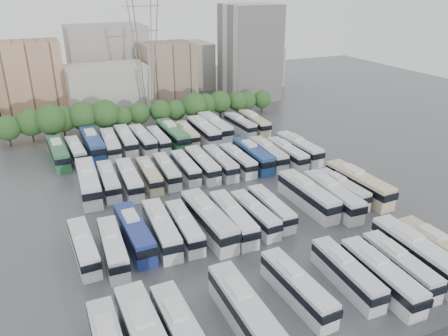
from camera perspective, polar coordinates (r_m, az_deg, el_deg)
name	(u,v)px	position (r m, az deg, el deg)	size (l,w,h in m)	color
ground	(223,206)	(67.56, -0.07, -5.00)	(220.00, 220.00, 0.00)	#424447
tree_line	(135,112)	(102.35, -11.60, 7.18)	(64.88, 7.65, 8.23)	black
city_buildings	(94,74)	(129.52, -16.59, 11.70)	(102.00, 35.00, 20.00)	#9E998E
apartment_tower	(250,53)	(127.87, 3.38, 14.80)	(14.00, 14.00, 26.00)	silver
electricity_pylon	(145,42)	(108.33, -10.32, 15.93)	(9.00, 6.91, 33.83)	slate
bus_r0_s2	(182,334)	(43.61, -5.48, -20.73)	(2.93, 12.26, 3.83)	silver
bus_r0_s4	(245,311)	(45.55, 2.75, -18.16)	(2.81, 12.82, 4.02)	silver
bus_r0_s6	(297,287)	(49.29, 9.55, -15.07)	(2.98, 11.56, 3.60)	silver
bus_r0_s8	(347,273)	(52.50, 15.74, -13.04)	(2.94, 11.36, 3.53)	silver
bus_r0_s9	(381,275)	(53.10, 19.83, -13.04)	(3.06, 12.04, 3.75)	silver
bus_r0_s10	(400,265)	(55.71, 21.98, -11.67)	(2.94, 11.29, 3.51)	silver
bus_r0_s11	(416,252)	(58.24, 23.79, -10.03)	(3.22, 13.12, 4.09)	silver
bus_r0_s12	(440,251)	(59.96, 26.42, -9.65)	(2.70, 12.35, 3.88)	#C5B287
bus_r1_s0	(84,247)	(57.70, -17.84, -9.76)	(2.71, 10.99, 3.43)	white
bus_r1_s1	(113,247)	(56.55, -14.30, -9.97)	(2.96, 11.34, 3.53)	silver
bus_r1_s2	(134,232)	(58.60, -11.63, -8.23)	(2.98, 12.33, 3.85)	navy
bus_r1_s3	(161,228)	(58.86, -8.20, -7.82)	(3.17, 12.28, 3.82)	silver
bus_r1_s4	(184,227)	(59.26, -5.18, -7.62)	(2.84, 11.14, 3.47)	silver
bus_r1_s5	(209,220)	(59.90, -2.03, -6.75)	(3.42, 13.55, 4.22)	silver
bus_r1_s6	(233,218)	(60.69, 1.14, -6.53)	(3.02, 12.21, 3.81)	silver
bus_r1_s7	(255,214)	(62.17, 4.01, -5.99)	(2.80, 11.04, 3.44)	silver
bus_r1_s8	(271,208)	(64.04, 6.16, -5.17)	(2.49, 10.81, 3.38)	silver
bus_r1_s10	(308,195)	(67.78, 10.88, -3.45)	(2.98, 13.04, 4.08)	silver
bus_r1_s11	(332,195)	(68.47, 13.94, -3.47)	(3.37, 13.00, 4.05)	silver
bus_r1_s12	(342,189)	(71.62, 15.13, -2.62)	(2.66, 11.07, 3.46)	silver
bus_r1_s13	(359,184)	(73.26, 17.18, -1.95)	(3.49, 13.51, 4.20)	beige
bus_r2_s1	(88,182)	(73.89, -17.31, -1.71)	(3.61, 13.80, 4.29)	silver
bus_r2_s2	(109,180)	(74.28, -14.84, -1.56)	(2.93, 11.52, 3.59)	silver
bus_r2_s3	(129,179)	(73.85, -12.27, -1.38)	(3.02, 12.03, 3.75)	silver
bus_r2_s4	(149,175)	(75.18, -9.75, -0.85)	(2.67, 10.93, 3.41)	#C9B98A
bus_r2_s5	(167,170)	(76.29, -7.49, -0.31)	(2.89, 11.18, 3.48)	silver
bus_r2_s6	(185,167)	(77.43, -5.06, 0.14)	(2.56, 10.87, 3.40)	silver
bus_r2_s7	(202,164)	(77.96, -2.85, 0.52)	(2.79, 12.01, 3.76)	silver
bus_r2_s8	(220,162)	(78.76, -0.52, 0.75)	(2.66, 11.62, 3.64)	silver
bus_r2_s9	(238,160)	(79.96, 1.79, 1.06)	(2.63, 11.34, 3.55)	silver
bus_r2_s10	(253,155)	(81.67, 3.76, 1.68)	(3.01, 12.81, 4.01)	navy
bus_r2_s11	(268,153)	(83.19, 5.77, 1.94)	(3.16, 12.12, 3.77)	silver
bus_r2_s12	(287,153)	(83.73, 8.23, 1.92)	(2.58, 11.69, 3.67)	silver
bus_r2_s13	(299,148)	(86.34, 9.76, 2.60)	(3.09, 12.70, 3.96)	silver
bus_r3_s0	(58,153)	(88.39, -20.81, 1.87)	(3.33, 12.84, 3.99)	#2B653D
bus_r3_s1	(76,151)	(88.99, -18.77, 2.14)	(2.93, 11.23, 3.49)	silver
bus_r3_s2	(93,144)	(90.73, -16.79, 3.06)	(3.29, 13.74, 4.29)	navy
bus_r3_s3	(110,144)	(90.31, -14.62, 3.07)	(3.25, 12.34, 3.84)	silver
bus_r3_s4	(126,140)	(91.78, -12.68, 3.60)	(3.04, 12.45, 3.88)	silver
bus_r3_s5	(143,139)	(91.40, -10.58, 3.69)	(3.10, 12.38, 3.86)	silver
bus_r3_s6	(158,139)	(91.72, -8.56, 3.75)	(2.39, 10.81, 3.39)	silver
bus_r3_s7	(173,135)	(92.73, -6.70, 4.36)	(3.44, 13.71, 4.27)	#317240
bus_r3_s8	(187,134)	(94.16, -4.81, 4.47)	(2.94, 11.07, 3.44)	beige
bus_r3_s9	(204,131)	(94.74, -2.68, 4.89)	(3.01, 13.36, 4.18)	silver
bus_r3_s10	(215,127)	(97.21, -1.21, 5.43)	(3.00, 13.69, 4.29)	silver
bus_r3_s12	(240,124)	(99.84, 2.13, 5.70)	(3.02, 11.57, 3.60)	silver
bus_r3_s13	(254,122)	(101.12, 3.97, 5.96)	(3.07, 12.30, 3.83)	beige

